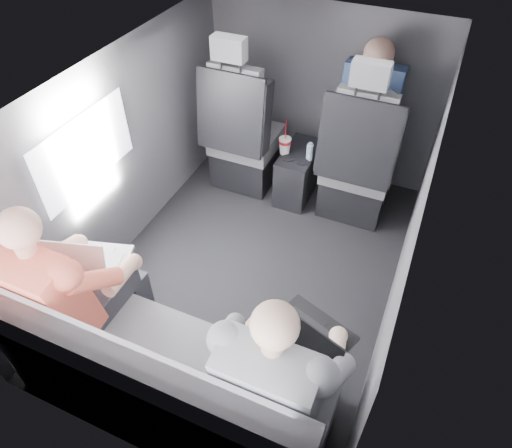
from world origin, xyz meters
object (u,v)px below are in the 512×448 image
at_px(laptop_black, 308,337).
at_px(front_seat_left, 243,141).
at_px(passenger_rear_left, 72,289).
at_px(soda_cup, 285,145).
at_px(water_bottle, 310,152).
at_px(front_seat_right, 357,169).
at_px(laptop_white, 90,260).
at_px(passenger_rear_right, 281,373).
at_px(rear_bench, 163,379).
at_px(passenger_front_right, 369,107).
at_px(center_console, 298,173).

bearing_deg(laptop_black, front_seat_left, 123.29).
xyz_separation_m(laptop_black, passenger_rear_left, (-1.13, -0.20, -0.01)).
height_order(soda_cup, water_bottle, soda_cup).
distance_m(front_seat_right, laptop_black, 1.64).
relative_size(laptop_white, passenger_rear_left, 0.31).
height_order(laptop_black, passenger_rear_left, passenger_rear_left).
relative_size(front_seat_right, passenger_rear_right, 1.07).
height_order(rear_bench, passenger_rear_left, passenger_rear_left).
relative_size(front_seat_right, water_bottle, 8.92).
bearing_deg(passenger_front_right, laptop_black, -83.98).
xyz_separation_m(laptop_black, passenger_rear_right, (-0.05, -0.20, -0.02)).
bearing_deg(laptop_black, front_seat_right, 95.58).
height_order(front_seat_left, soda_cup, front_seat_left).
height_order(soda_cup, laptop_white, laptop_white).
height_order(center_console, water_bottle, water_bottle).
relative_size(water_bottle, passenger_rear_left, 0.12).
relative_size(center_console, laptop_white, 1.29).
relative_size(front_seat_right, center_console, 2.64).
bearing_deg(rear_bench, passenger_rear_right, 9.74).
height_order(center_console, laptop_white, laptop_white).
bearing_deg(front_seat_right, laptop_black, -84.42).
height_order(rear_bench, laptop_white, rear_bench).
xyz_separation_m(front_seat_left, soda_cup, (0.35, -0.02, 0.07)).
xyz_separation_m(front_seat_left, passenger_front_right, (0.86, 0.26, 0.35)).
xyz_separation_m(center_console, rear_bench, (-0.00, -1.94, 0.11)).
height_order(center_console, rear_bench, rear_bench).
distance_m(front_seat_right, water_bottle, 0.36).
xyz_separation_m(rear_bench, passenger_rear_right, (0.56, 0.10, 0.30)).
height_order(front_seat_left, passenger_front_right, front_seat_left).
height_order(center_console, laptop_black, laptop_black).
bearing_deg(center_console, water_bottle, -35.18).
height_order(center_console, passenger_rear_left, passenger_rear_left).
distance_m(rear_bench, passenger_rear_left, 0.61).
bearing_deg(rear_bench, soda_cup, 93.05).
xyz_separation_m(water_bottle, passenger_front_right, (0.32, 0.28, 0.29)).
bearing_deg(front_seat_left, passenger_rear_right, -60.82).
distance_m(laptop_black, passenger_front_right, 1.88).
distance_m(laptop_black, passenger_rear_left, 1.14).
distance_m(laptop_white, laptop_black, 1.16).
bearing_deg(front_seat_right, front_seat_left, 180.00).
height_order(soda_cup, passenger_rear_left, passenger_rear_left).
relative_size(center_console, rear_bench, 0.30).
height_order(front_seat_right, laptop_white, front_seat_right).
height_order(rear_bench, soda_cup, rear_bench).
bearing_deg(passenger_rear_right, center_console, 106.84).
bearing_deg(laptop_black, laptop_white, -179.25).
relative_size(front_seat_right, soda_cup, 4.53).
bearing_deg(front_seat_left, passenger_front_right, 16.69).
bearing_deg(rear_bench, center_console, 90.00).
distance_m(front_seat_right, rear_bench, 1.96).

